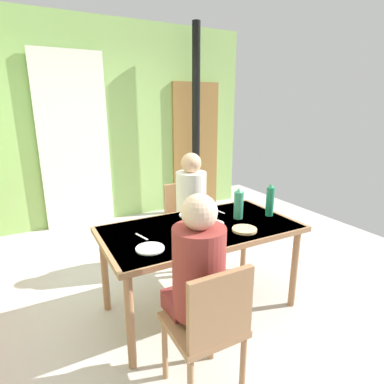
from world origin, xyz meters
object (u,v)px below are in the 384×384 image
dining_table (201,235)px  chair_near_diner (209,325)px  serving_bowl_center (213,226)px  water_bottle_green_near (270,201)px  person_far_diner (192,197)px  water_bottle_green_far (239,204)px  person_near_diner (198,268)px  chair_far_diner (186,219)px

dining_table → chair_near_diner: size_ratio=1.78×
serving_bowl_center → water_bottle_green_near: bearing=4.1°
person_far_diner → water_bottle_green_far: 0.63m
chair_near_diner → water_bottle_green_far: water_bottle_green_far is taller
person_near_diner → water_bottle_green_far: 1.00m
chair_far_diner → serving_bowl_center: chair_far_diner is taller
chair_near_diner → water_bottle_green_near: size_ratio=3.01×
water_bottle_green_near → serving_bowl_center: 0.61m
person_near_diner → person_far_diner: same height
chair_far_diner → serving_bowl_center: size_ratio=5.12×
dining_table → person_far_diner: bearing=68.1°
dining_table → water_bottle_green_near: bearing=-4.5°
water_bottle_green_far → chair_near_diner: bearing=-133.8°
chair_far_diner → person_far_diner: size_ratio=1.13×
chair_far_diner → person_near_diner: person_near_diner is taller
person_near_diner → person_far_diner: (0.63, 1.26, 0.00)m
chair_near_diner → serving_bowl_center: size_ratio=5.12×
chair_near_diner → chair_far_diner: bearing=67.6°
person_far_diner → serving_bowl_center: 0.75m
chair_near_diner → chair_far_diner: 1.66m
serving_bowl_center → chair_far_diner: bearing=76.9°
chair_near_diner → person_near_diner: (0.00, 0.14, 0.28)m
chair_far_diner → water_bottle_green_near: (0.40, -0.82, 0.37)m
chair_near_diner → person_far_diner: bearing=65.6°
chair_far_diner → water_bottle_green_far: bearing=99.4°
chair_near_diner → person_near_diner: size_ratio=1.13×
chair_near_diner → water_bottle_green_near: water_bottle_green_near is taller
water_bottle_green_far → serving_bowl_center: water_bottle_green_far is taller
person_far_diner → water_bottle_green_near: (0.40, -0.68, 0.09)m
dining_table → serving_bowl_center: bearing=-60.5°
chair_far_diner → water_bottle_green_near: water_bottle_green_near is taller
dining_table → chair_near_diner: (-0.38, -0.77, -0.17)m
chair_far_diner → water_bottle_green_far: (0.12, -0.74, 0.36)m
chair_far_diner → water_bottle_green_near: size_ratio=3.01×
dining_table → water_bottle_green_far: size_ratio=5.82×
chair_near_diner → water_bottle_green_near: 1.31m
person_near_diner → water_bottle_green_near: bearing=29.2°
chair_near_diner → serving_bowl_center: 0.84m
chair_near_diner → chair_far_diner: size_ratio=1.00×
dining_table → serving_bowl_center: 0.15m
person_near_diner → chair_near_diner: bearing=-90.0°
chair_near_diner → person_far_diner: 1.56m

